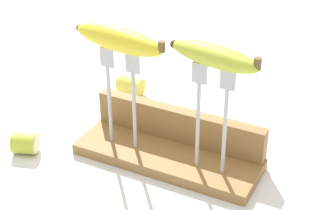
{
  "coord_description": "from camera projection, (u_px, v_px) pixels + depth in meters",
  "views": [
    {
      "loc": [
        0.37,
        -0.75,
        0.61
      ],
      "look_at": [
        0.0,
        0.0,
        0.12
      ],
      "focal_mm": 59.39,
      "sensor_mm": 36.0,
      "label": 1
    }
  ],
  "objects": [
    {
      "name": "banana_raised_left",
      "position": [
        118.0,
        39.0,
        0.94
      ],
      "size": [
        0.19,
        0.06,
        0.04
      ],
      "color": "yellow",
      "rests_on": "fork_stand_left"
    },
    {
      "name": "banana_chunk_near",
      "position": [
        25.0,
        143.0,
        1.05
      ],
      "size": [
        0.06,
        0.05,
        0.04
      ],
      "color": "#B2C138",
      "rests_on": "ground"
    },
    {
      "name": "banana_chunk_far",
      "position": [
        130.0,
        85.0,
        1.24
      ],
      "size": [
        0.06,
        0.04,
        0.04
      ],
      "color": "#DBD147",
      "rests_on": "ground"
    },
    {
      "name": "fork_stand_left",
      "position": [
        121.0,
        90.0,
        0.99
      ],
      "size": [
        0.08,
        0.01,
        0.19
      ],
      "color": "#B2B2B7",
      "rests_on": "wooden_board"
    },
    {
      "name": "banana_raised_right",
      "position": [
        214.0,
        56.0,
        0.87
      ],
      "size": [
        0.17,
        0.07,
        0.04
      ],
      "color": "#B2C138",
      "rests_on": "fork_stand_right"
    },
    {
      "name": "board_backstop",
      "position": [
        179.0,
        125.0,
        1.04
      ],
      "size": [
        0.34,
        0.02,
        0.06
      ],
      "primitive_type": "cube",
      "color": "olive",
      "rests_on": "wooden_board"
    },
    {
      "name": "fork_stand_right",
      "position": [
        212.0,
        110.0,
        0.92
      ],
      "size": [
        0.07,
        0.01,
        0.2
      ],
      "color": "#B2B2B7",
      "rests_on": "wooden_board"
    },
    {
      "name": "wooden_board",
      "position": [
        168.0,
        156.0,
        1.03
      ],
      "size": [
        0.34,
        0.12,
        0.02
      ],
      "primitive_type": "cube",
      "color": "olive",
      "rests_on": "ground"
    },
    {
      "name": "ground_plane",
      "position": [
        168.0,
        161.0,
        1.03
      ],
      "size": [
        3.0,
        3.0,
        0.0
      ],
      "primitive_type": "plane",
      "color": "silver"
    }
  ]
}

